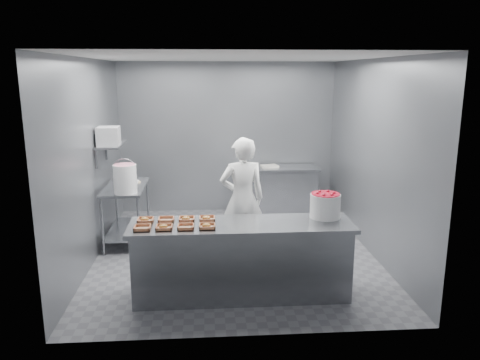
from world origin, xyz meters
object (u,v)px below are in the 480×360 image
Objects in this scene: tray_4 at (145,220)px; worker at (242,199)px; tray_7 at (207,218)px; appliance at (108,136)px; back_counter at (276,190)px; glaze_bucket at (125,178)px; strawberry_tub at (325,205)px; service_counter at (242,259)px; prep_table at (126,205)px; tray_3 at (207,226)px; tray_0 at (142,228)px; tray_5 at (166,220)px; tray_2 at (186,227)px; tray_1 at (164,227)px; tray_6 at (186,219)px.

tray_4 is 0.11× the size of worker.
tray_7 is (0.72, 0.00, 0.00)m from tray_4.
appliance is (-1.92, 0.60, 0.83)m from worker.
back_counter is 3.09m from glaze_bucket.
tray_4 is at bearing -179.73° from strawberry_tub.
service_counter is at bearing -171.60° from strawberry_tub.
prep_table and back_counter have the same top height.
service_counter is 3.37m from back_counter.
strawberry_tub reaches higher than tray_7.
tray_3 is at bearing -54.69° from glaze_bucket.
tray_0 is at bearing -120.76° from back_counter.
strawberry_tub is (2.67, -1.80, 0.47)m from prep_table.
appliance reaches higher than strawberry_tub.
tray_5 is at bearing 38.91° from worker.
tray_0 is at bearing -74.69° from glaze_bucket.
prep_table is 2.35m from tray_2.
appliance is (-1.18, 1.91, 0.78)m from tray_2.
service_counter is at bearing -47.59° from appliance.
strawberry_tub is 2.92m from glaze_bucket.
glaze_bucket reaches higher than tray_1.
worker is at bearing -23.82° from prep_table.
tray_0 is 0.55m from tray_6.
service_counter is 2.83m from appliance.
glaze_bucket is (-0.93, 1.37, 0.20)m from tray_6.
back_counter is 8.01× the size of tray_4.
worker reaches higher than tray_0.
appliance reaches higher than tray_1.
tray_2 is 0.56m from tray_4.
strawberry_tub is (1.66, 0.01, 0.14)m from tray_6.
appliance is (-0.70, 1.64, 0.78)m from tray_4.
prep_table is 6.40× the size of tray_5.
service_counter is at bearing 77.35° from worker.
prep_table is 2.36× the size of glaze_bucket.
glaze_bucket is at bearing -144.82° from back_counter.
appliance is at bearing -25.15° from worker.
tray_7 is 0.37× the size of glaze_bucket.
tray_3 is (0.72, -0.00, 0.00)m from tray_0.
tray_3 is at bearing -21.21° from tray_4.
tray_4 reaches higher than tray_2.
back_counter is 3.40m from tray_7.
tray_4 is at bearing 172.89° from service_counter.
tray_0 is 0.28m from tray_4.
tray_7 is (0.24, 0.00, 0.00)m from tray_6.
worker reaches higher than tray_6.
service_counter is 13.88× the size of tray_2.
tray_0 is 1.72m from glaze_bucket.
prep_table is 3.38× the size of appliance.
tray_5 is 0.37× the size of glaze_bucket.
tray_6 is at bearing 90.62° from tray_2.
tray_0 is 1.79m from worker.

